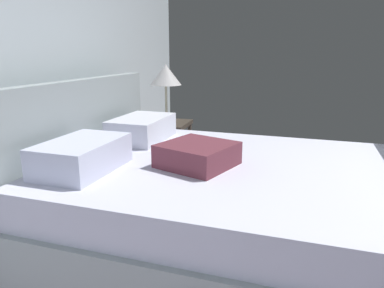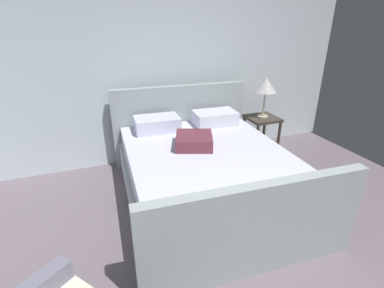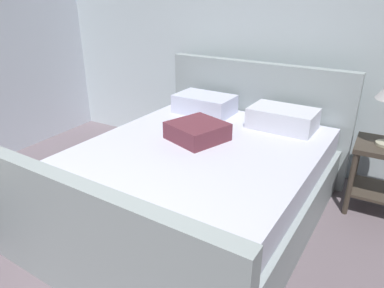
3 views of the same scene
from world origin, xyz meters
name	(u,v)px [view 1 (image 1 of 3)]	position (x,y,z in m)	size (l,w,h in m)	color
wall_back	(38,31)	(0.00, 3.13, 1.44)	(5.27, 0.12, 2.87)	silver
bed	(219,203)	(-0.10, 1.81, 0.34)	(2.00, 2.41, 1.11)	#9BA7A9
nightstand_right	(167,141)	(1.16, 2.61, 0.40)	(0.44, 0.44, 0.60)	#3C332A
table_lamp_right	(166,76)	(1.16, 2.61, 1.06)	(0.31, 0.31, 0.58)	#B7B293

